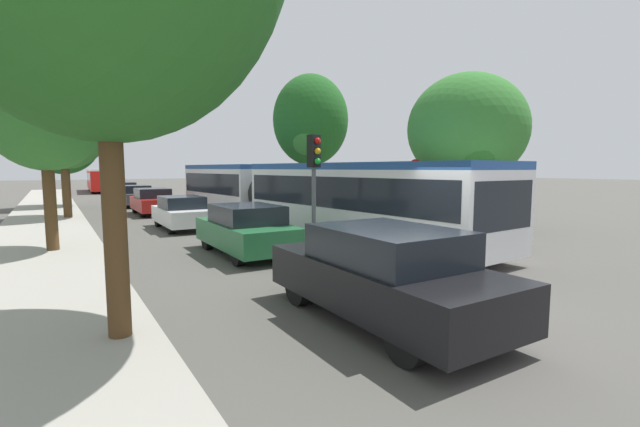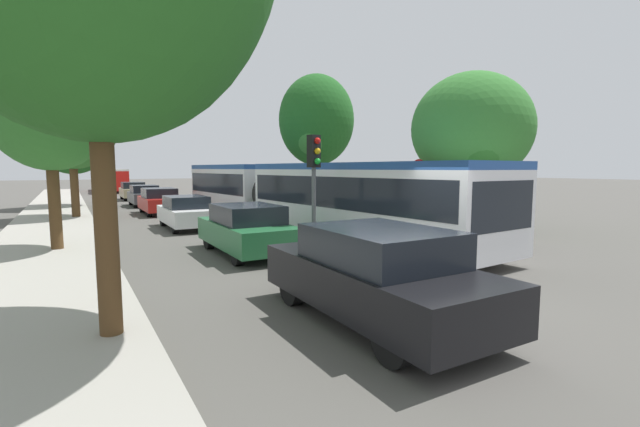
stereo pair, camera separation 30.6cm
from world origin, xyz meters
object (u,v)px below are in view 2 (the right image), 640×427
at_px(city_bus_rear, 112,179).
at_px(tree_right_near, 472,131).
at_px(queued_car_graphite, 144,195).
at_px(articulated_bus, 299,192).
at_px(queued_car_red, 159,201).
at_px(tree_left_distant, 70,141).
at_px(queued_car_green, 247,229).
at_px(queued_car_white, 186,212).
at_px(queued_car_tan, 133,191).
at_px(direction_sign_post, 437,166).
at_px(no_entry_sign, 418,184).
at_px(white_van, 449,206).
at_px(tree_left_far, 70,116).
at_px(traffic_light, 314,167).
at_px(queued_car_black, 376,274).
at_px(tree_right_mid, 316,122).
at_px(tree_left_mid, 49,104).

xyz_separation_m(city_bus_rear, tree_right_near, (9.29, -39.59, 2.52)).
bearing_deg(tree_right_near, queued_car_graphite, 116.13).
xyz_separation_m(articulated_bus, queued_car_red, (-3.64, 9.31, -0.81)).
distance_m(tree_left_distant, tree_right_near, 23.70).
bearing_deg(queued_car_green, queued_car_red, 1.34).
distance_m(queued_car_white, queued_car_tan, 18.62).
bearing_deg(direction_sign_post, articulated_bus, -34.96).
height_order(articulated_bus, city_bus_rear, articulated_bus).
bearing_deg(no_entry_sign, white_van, -16.20).
distance_m(queued_car_red, queued_car_tan, 12.19).
relative_size(queued_car_graphite, tree_left_far, 0.53).
xyz_separation_m(queued_car_green, traffic_light, (1.58, -1.17, 1.77)).
bearing_deg(tree_left_distant, queued_car_tan, 52.89).
height_order(articulated_bus, queued_car_black, articulated_bus).
bearing_deg(queued_car_red, white_van, -154.61).
distance_m(city_bus_rear, no_entry_sign, 39.53).
relative_size(queued_car_red, tree_left_far, 0.54).
bearing_deg(white_van, city_bus_rear, -62.84).
relative_size(articulated_bus, tree_left_far, 2.40).
bearing_deg(tree_right_mid, queued_car_graphite, 135.95).
distance_m(white_van, tree_left_mid, 12.43).
xyz_separation_m(white_van, direction_sign_post, (1.84, 2.38, 1.33)).
xyz_separation_m(articulated_bus, white_van, (2.98, -5.04, -0.29)).
height_order(queued_car_graphite, tree_left_mid, tree_left_mid).
xyz_separation_m(queued_car_white, tree_left_far, (-3.85, 5.97, 4.26)).
distance_m(no_entry_sign, tree_left_distant, 22.12).
xyz_separation_m(traffic_light, tree_left_distant, (-5.68, 20.59, 1.65)).
xyz_separation_m(queued_car_green, queued_car_red, (-0.15, 12.69, -0.01)).
bearing_deg(queued_car_red, traffic_light, -172.21).
xyz_separation_m(queued_car_green, tree_right_near, (9.09, -0.27, 3.17)).
relative_size(city_bus_rear, tree_right_near, 1.81).
distance_m(queued_car_tan, direction_sign_post, 25.60).
bearing_deg(queued_car_graphite, tree_right_mid, -133.41).
height_order(articulated_bus, queued_car_graphite, articulated_bus).
distance_m(queued_car_white, tree_right_near, 11.84).
bearing_deg(traffic_light, queued_car_white, -179.46).
relative_size(queued_car_graphite, traffic_light, 1.17).
xyz_separation_m(queued_car_white, queued_car_graphite, (0.17, 12.16, 0.02)).
distance_m(queued_car_green, tree_left_distant, 20.14).
relative_size(white_van, traffic_light, 1.58).
height_order(queued_car_tan, white_van, white_van).
height_order(tree_left_far, tree_left_distant, tree_left_far).
height_order(queued_car_red, direction_sign_post, direction_sign_post).
xyz_separation_m(queued_car_graphite, no_entry_sign, (7.16, -17.95, 1.18)).
height_order(white_van, no_entry_sign, no_entry_sign).
height_order(queued_car_tan, tree_left_mid, tree_left_mid).
relative_size(articulated_bus, traffic_light, 5.28).
xyz_separation_m(queued_car_black, tree_right_mid, (8.48, 16.59, 4.36)).
height_order(queued_car_graphite, tree_right_near, tree_right_near).
distance_m(queued_car_tan, tree_left_mid, 22.83).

